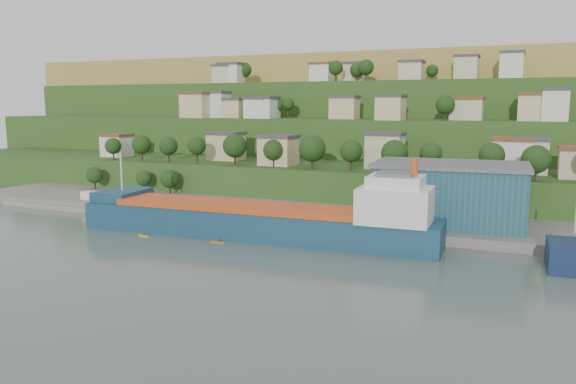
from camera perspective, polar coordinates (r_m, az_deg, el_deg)
The scene contains 10 objects.
ground at distance 110.46m, azimuth -6.76°, elevation -5.23°, with size 500.00×500.00×0.00m, color #4A5A54.
quay at distance 128.01m, azimuth 7.44°, elevation -3.28°, with size 220.00×26.00×4.00m, color slate.
pebble_beach at distance 160.46m, azimuth -19.90°, elevation -1.26°, with size 40.00×18.00×2.40m, color slate.
hillside at distance 267.99m, azimuth 11.71°, elevation 3.00°, with size 360.00×210.97×96.00m.
cargo_ship_near at distance 114.29m, azimuth -2.41°, elevation -3.09°, with size 76.03×15.03×19.43m.
warehouse at distance 122.47m, azimuth 16.08°, elevation -0.09°, with size 31.99×20.66×12.80m.
caravan at distance 156.60m, azimuth -19.16°, elevation -0.48°, with size 6.23×2.60×2.91m, color white.
dinghy at distance 147.24m, azimuth -17.60°, elevation -1.39°, with size 3.94×1.48×0.79m, color silver.
kayak_orange at distance 111.14m, azimuth -7.11°, elevation -5.03°, with size 2.89×0.72×0.71m.
kayak_yellow at distance 119.34m, azimuth -14.49°, elevation -4.27°, with size 3.06×1.40×0.76m.
Camera 1 is at (54.29, -92.37, 26.88)m, focal length 35.00 mm.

